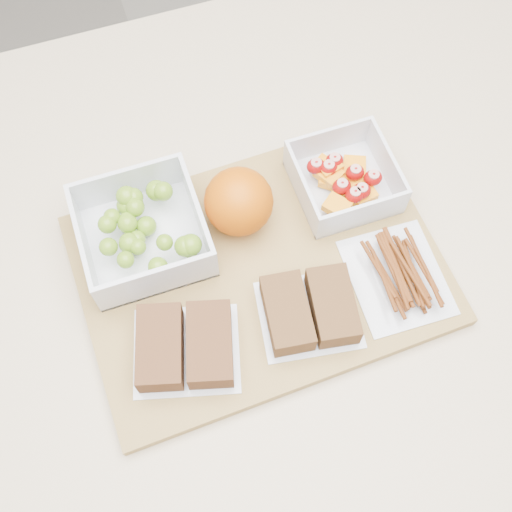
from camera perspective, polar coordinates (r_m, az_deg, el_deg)
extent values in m
plane|color=gray|center=(1.64, 0.78, -14.18)|extent=(4.00, 4.00, 0.00)
cube|color=beige|center=(1.20, 1.04, -10.03)|extent=(1.20, 0.90, 0.90)
cube|color=olive|center=(0.77, 0.35, -1.23)|extent=(0.43, 0.31, 0.02)
cube|color=silver|center=(0.78, -9.77, 1.28)|extent=(0.14, 0.14, 0.01)
cube|color=silver|center=(0.79, -11.32, 6.33)|extent=(0.14, 0.01, 0.06)
cube|color=silver|center=(0.73, -8.76, -2.29)|extent=(0.14, 0.01, 0.06)
cube|color=silver|center=(0.76, -5.16, 3.71)|extent=(0.01, 0.13, 0.06)
cube|color=silver|center=(0.76, -14.99, 0.69)|extent=(0.01, 0.13, 0.06)
sphere|color=olive|center=(0.76, -11.20, 1.13)|extent=(0.02, 0.02, 0.02)
sphere|color=olive|center=(0.75, -12.98, 0.79)|extent=(0.02, 0.02, 0.02)
sphere|color=olive|center=(0.77, -10.69, 4.27)|extent=(0.02, 0.02, 0.02)
sphere|color=olive|center=(0.77, -9.71, 2.64)|extent=(0.02, 0.02, 0.02)
sphere|color=olive|center=(0.77, -13.09, 2.76)|extent=(0.02, 0.02, 0.02)
sphere|color=olive|center=(0.76, -10.53, 1.50)|extent=(0.02, 0.02, 0.02)
sphere|color=olive|center=(0.77, -12.68, 3.44)|extent=(0.02, 0.02, 0.02)
sphere|color=olive|center=(0.73, -5.82, 0.99)|extent=(0.03, 0.03, 0.03)
sphere|color=olive|center=(0.78, -8.85, 5.78)|extent=(0.03, 0.03, 0.03)
sphere|color=olive|center=(0.78, -11.43, 5.21)|extent=(0.03, 0.03, 0.03)
sphere|color=olive|center=(0.74, -11.52, -0.33)|extent=(0.02, 0.02, 0.02)
sphere|color=olive|center=(0.77, -8.26, 5.71)|extent=(0.02, 0.02, 0.02)
sphere|color=olive|center=(0.74, -8.71, -0.96)|extent=(0.02, 0.02, 0.02)
sphere|color=olive|center=(0.78, -10.73, 4.53)|extent=(0.02, 0.02, 0.02)
sphere|color=olive|center=(0.77, -11.35, 2.85)|extent=(0.02, 0.02, 0.02)
sphere|color=olive|center=(0.78, -10.84, 5.13)|extent=(0.02, 0.02, 0.02)
sphere|color=olive|center=(0.73, -6.32, 0.87)|extent=(0.03, 0.03, 0.03)
sphere|color=olive|center=(0.75, -5.87, 0.54)|extent=(0.02, 0.02, 0.02)
sphere|color=olive|center=(0.77, -11.38, 3.14)|extent=(0.02, 0.02, 0.02)
sphere|color=olive|center=(0.75, -10.46, 0.80)|extent=(0.02, 0.02, 0.02)
sphere|color=olive|center=(0.78, -11.39, 4.40)|extent=(0.03, 0.03, 0.03)
sphere|color=olive|center=(0.74, -8.13, 1.21)|extent=(0.02, 0.02, 0.02)
cube|color=silver|center=(0.82, 7.68, 6.13)|extent=(0.12, 0.12, 0.00)
cube|color=silver|center=(0.83, 6.39, 10.12)|extent=(0.12, 0.00, 0.05)
cube|color=silver|center=(0.77, 9.45, 3.61)|extent=(0.12, 0.00, 0.05)
cube|color=silver|center=(0.82, 11.54, 7.98)|extent=(0.00, 0.11, 0.05)
cube|color=silver|center=(0.78, 4.08, 5.89)|extent=(0.00, 0.11, 0.05)
cube|color=orange|center=(0.80, 8.55, 5.67)|extent=(0.03, 0.04, 0.01)
cube|color=orange|center=(0.81, 6.60, 7.61)|extent=(0.04, 0.05, 0.01)
cube|color=orange|center=(0.81, 8.32, 7.04)|extent=(0.04, 0.04, 0.01)
cube|color=orange|center=(0.82, 8.74, 7.67)|extent=(0.04, 0.04, 0.01)
cube|color=orange|center=(0.80, 6.48, 7.27)|extent=(0.04, 0.04, 0.01)
cube|color=orange|center=(0.80, 6.52, 7.89)|extent=(0.03, 0.03, 0.01)
cube|color=orange|center=(0.78, 7.22, 4.41)|extent=(0.04, 0.04, 0.01)
cube|color=orange|center=(0.80, 9.43, 5.56)|extent=(0.03, 0.03, 0.01)
cube|color=orange|center=(0.81, 6.73, 6.76)|extent=(0.04, 0.04, 0.01)
ellipsoid|color=#A00C08|center=(0.80, 8.79, 7.35)|extent=(0.02, 0.02, 0.02)
ellipsoid|color=#A00C08|center=(0.79, 9.36, 5.73)|extent=(0.02, 0.02, 0.02)
ellipsoid|color=#A00C08|center=(0.80, 5.34, 7.96)|extent=(0.02, 0.02, 0.02)
ellipsoid|color=#A00C08|center=(0.80, 10.35, 6.85)|extent=(0.02, 0.02, 0.02)
ellipsoid|color=#A00C08|center=(0.80, 6.46, 7.78)|extent=(0.02, 0.02, 0.02)
ellipsoid|color=#A00C08|center=(0.78, 8.76, 5.39)|extent=(0.02, 0.02, 0.02)
ellipsoid|color=#A00C08|center=(0.79, 7.63, 6.14)|extent=(0.02, 0.02, 0.02)
ellipsoid|color=#A00C08|center=(0.80, 6.97, 8.39)|extent=(0.02, 0.02, 0.02)
sphere|color=#CD5704|center=(0.75, -1.55, 4.86)|extent=(0.08, 0.08, 0.08)
cube|color=silver|center=(0.73, -6.18, -8.37)|extent=(0.14, 0.13, 0.00)
cube|color=brown|center=(0.71, -8.52, -8.03)|extent=(0.07, 0.10, 0.03)
cube|color=brown|center=(0.71, -4.13, -7.83)|extent=(0.07, 0.10, 0.03)
cube|color=silver|center=(0.74, 4.72, -5.24)|extent=(0.13, 0.12, 0.00)
cube|color=brown|center=(0.72, 2.79, -5.11)|extent=(0.06, 0.09, 0.03)
cube|color=brown|center=(0.73, 6.82, -4.42)|extent=(0.06, 0.09, 0.03)
cube|color=silver|center=(0.77, 12.37, -1.87)|extent=(0.11, 0.13, 0.00)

